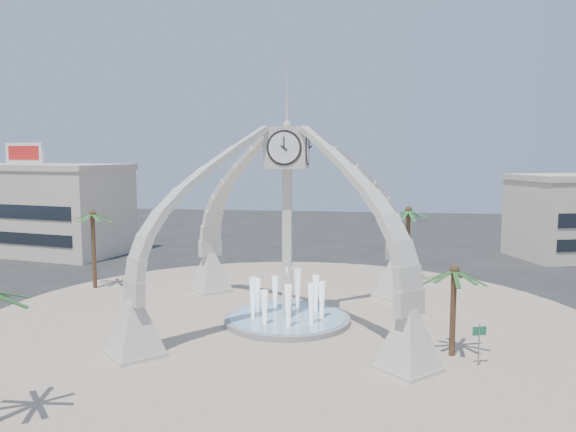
# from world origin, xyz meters

# --- Properties ---
(ground) EXTENTS (140.00, 140.00, 0.00)m
(ground) POSITION_xyz_m (0.00, 0.00, 0.00)
(ground) COLOR #282828
(ground) RESTS_ON ground
(plaza) EXTENTS (40.00, 40.00, 0.06)m
(plaza) POSITION_xyz_m (0.00, 0.00, 0.03)
(plaza) COLOR #C0AA8F
(plaza) RESTS_ON ground
(clock_tower) EXTENTS (17.94, 17.94, 16.30)m
(clock_tower) POSITION_xyz_m (-0.00, -0.00, 6.49)
(clock_tower) COLOR beige
(clock_tower) RESTS_ON ground
(fountain) EXTENTS (8.00, 8.00, 3.62)m
(fountain) POSITION_xyz_m (0.00, 0.00, 0.29)
(fountain) COLOR #969598
(fountain) RESTS_ON ground
(building_nw) EXTENTS (23.75, 13.73, 11.90)m
(building_nw) POSITION_xyz_m (-32.00, 22.00, 4.83)
(building_nw) COLOR beige
(building_nw) RESTS_ON ground
(palm_east) EXTENTS (3.83, 3.83, 5.29)m
(palm_east) POSITION_xyz_m (9.50, -4.60, 4.60)
(palm_east) COLOR brown
(palm_east) RESTS_ON ground
(palm_west) EXTENTS (3.50, 3.50, 6.65)m
(palm_west) POSITION_xyz_m (-16.52, 6.83, 5.90)
(palm_west) COLOR brown
(palm_west) RESTS_ON ground
(palm_north) EXTENTS (4.09, 4.09, 6.82)m
(palm_north) POSITION_xyz_m (8.23, 12.50, 6.01)
(palm_north) COLOR brown
(palm_north) RESTS_ON ground
(street_sign) EXTENTS (0.78, 0.29, 2.22)m
(street_sign) POSITION_xyz_m (10.62, -5.89, 1.58)
(street_sign) COLOR slate
(street_sign) RESTS_ON ground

